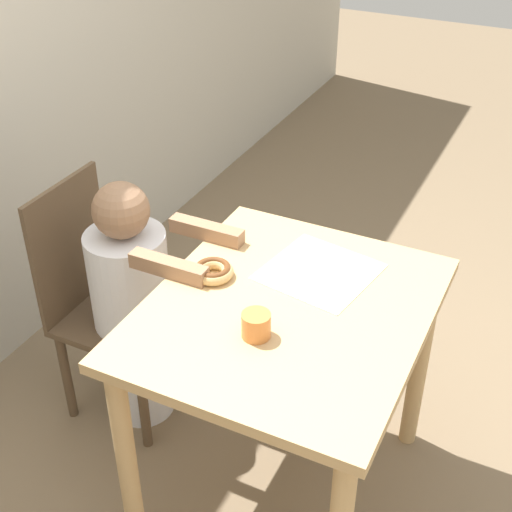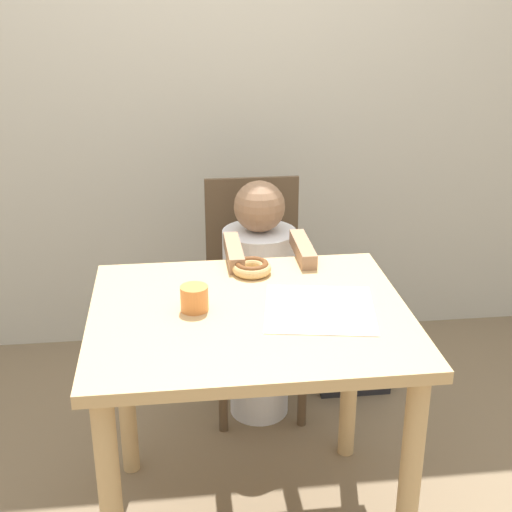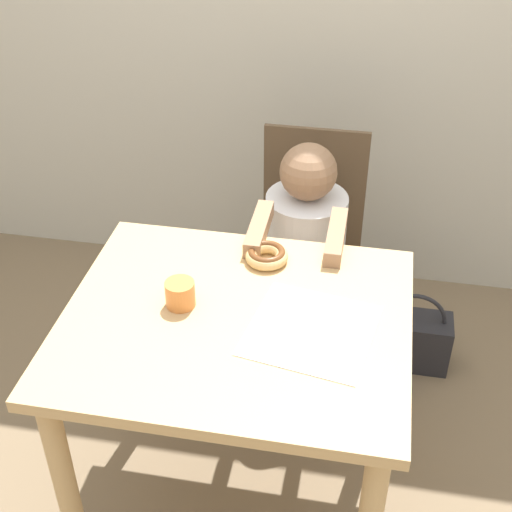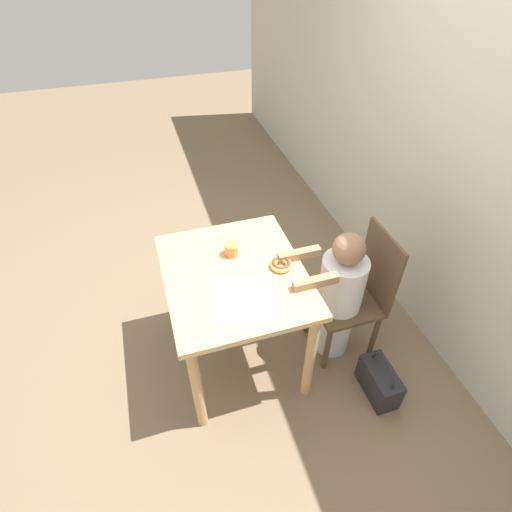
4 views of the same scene
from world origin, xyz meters
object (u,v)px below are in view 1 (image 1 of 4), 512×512
(chair, at_px, (105,304))
(child_figure, at_px, (134,308))
(donut, at_px, (213,271))
(handbag, at_px, (173,313))
(cup, at_px, (256,325))

(chair, height_order, child_figure, child_figure)
(child_figure, distance_m, donut, 0.49)
(donut, height_order, handbag, donut)
(chair, height_order, cup, chair)
(handbag, bearing_deg, child_figure, -163.34)
(donut, relative_size, cup, 1.56)
(child_figure, relative_size, handbag, 2.88)
(handbag, bearing_deg, donut, -134.78)
(donut, bearing_deg, child_figure, 79.06)
(handbag, bearing_deg, chair, 179.94)
(donut, distance_m, cup, 0.31)
(child_figure, xyz_separation_m, cup, (-0.26, -0.61, 0.33))
(donut, distance_m, handbag, 0.97)
(donut, xyz_separation_m, cup, (-0.19, -0.24, 0.01))
(chair, relative_size, cup, 11.46)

